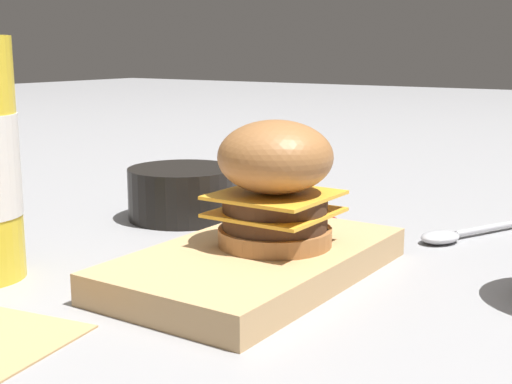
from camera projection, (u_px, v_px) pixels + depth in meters
ground_plane at (255, 269)px, 0.65m from camera, size 6.00×6.00×0.00m
serving_board at (256, 263)px, 0.62m from camera, size 0.28×0.16×0.03m
burger at (273, 183)px, 0.61m from camera, size 0.10×0.10×0.11m
side_bowl at (183, 192)px, 0.83m from camera, size 0.13×0.13×0.06m
spoon at (453, 235)px, 0.74m from camera, size 0.15×0.08×0.01m
ketchup_puddle at (317, 219)px, 0.82m from camera, size 0.05×0.05×0.00m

